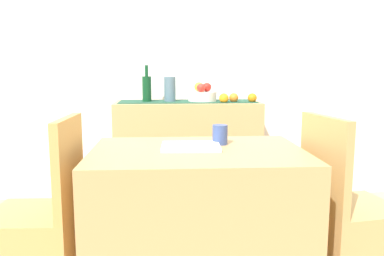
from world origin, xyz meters
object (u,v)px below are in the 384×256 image
at_px(open_book, 191,147).
at_px(chair_by_corner, 350,240).
at_px(fruit_bowl, 202,96).
at_px(wine_bottle, 147,88).
at_px(chair_near_window, 38,248).
at_px(ceramic_vase, 170,89).
at_px(sideboard_console, 188,154).
at_px(dining_table, 197,224).
at_px(coffee_cup, 220,135).

height_order(open_book, chair_by_corner, chair_by_corner).
bearing_deg(chair_by_corner, fruit_bowl, 115.44).
height_order(wine_bottle, open_book, wine_bottle).
relative_size(wine_bottle, chair_near_window, 0.32).
distance_m(wine_bottle, ceramic_vase, 0.18).
xyz_separation_m(sideboard_console, wine_bottle, (-0.32, 0.00, 0.53)).
distance_m(wine_bottle, dining_table, 1.48).
xyz_separation_m(chair_near_window, chair_by_corner, (1.54, -0.00, 0.00)).
bearing_deg(chair_by_corner, wine_bottle, 128.87).
bearing_deg(chair_by_corner, coffee_cup, 168.71).
relative_size(open_book, chair_near_window, 0.31).
height_order(fruit_bowl, chair_near_window, fruit_bowl).
bearing_deg(coffee_cup, open_book, -148.69).
bearing_deg(coffee_cup, dining_table, -134.23).
bearing_deg(fruit_bowl, dining_table, -95.89).
bearing_deg(sideboard_console, ceramic_vase, 180.00).
distance_m(sideboard_console, chair_by_corner, 1.53).
relative_size(ceramic_vase, dining_table, 0.20).
bearing_deg(coffee_cup, chair_near_window, -171.90).
relative_size(fruit_bowl, coffee_cup, 2.26).
distance_m(fruit_bowl, chair_near_window, 1.73).
distance_m(coffee_cup, chair_near_window, 1.04).
relative_size(ceramic_vase, coffee_cup, 1.99).
xyz_separation_m(sideboard_console, ceramic_vase, (-0.14, 0.00, 0.53)).
bearing_deg(coffee_cup, chair_by_corner, -11.29).
xyz_separation_m(fruit_bowl, chair_by_corner, (0.63, -1.33, -0.63)).
relative_size(coffee_cup, chair_by_corner, 0.11).
height_order(fruit_bowl, chair_by_corner, fruit_bowl).
bearing_deg(chair_near_window, coffee_cup, 8.10).
distance_m(sideboard_console, wine_bottle, 0.62).
bearing_deg(wine_bottle, chair_near_window, -109.39).
bearing_deg(wine_bottle, ceramic_vase, 0.00).
bearing_deg(ceramic_vase, sideboard_console, 0.00).
xyz_separation_m(ceramic_vase, dining_table, (0.12, -1.33, -0.58)).
height_order(open_book, chair_near_window, chair_near_window).
height_order(sideboard_console, wine_bottle, wine_bottle).
distance_m(dining_table, chair_near_window, 0.78).
height_order(sideboard_console, fruit_bowl, fruit_bowl).
bearing_deg(chair_by_corner, dining_table, 179.80).
distance_m(fruit_bowl, dining_table, 1.43).
relative_size(fruit_bowl, chair_near_window, 0.25).
relative_size(wine_bottle, open_book, 1.03).
xyz_separation_m(dining_table, chair_near_window, (-0.77, -0.00, -0.10)).
xyz_separation_m(wine_bottle, chair_by_corner, (1.07, -1.33, -0.69)).
distance_m(fruit_bowl, chair_by_corner, 1.60).
bearing_deg(chair_by_corner, sideboard_console, 119.43).
bearing_deg(open_book, wine_bottle, 104.16).
bearing_deg(coffee_cup, wine_bottle, 109.50).
relative_size(ceramic_vase, chair_near_window, 0.22).
bearing_deg(ceramic_vase, coffee_cup, -78.53).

